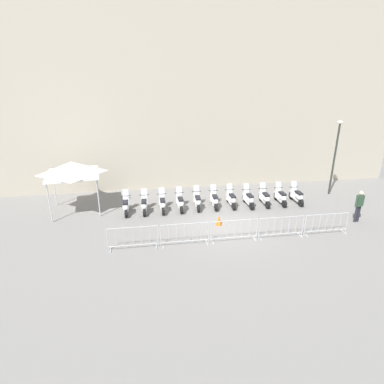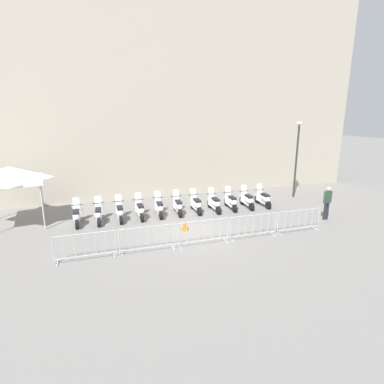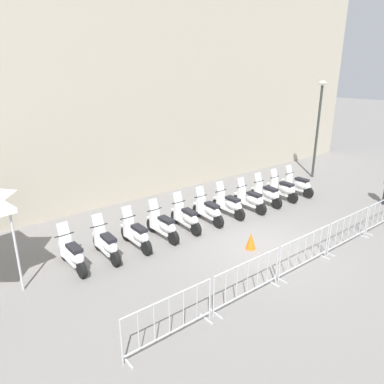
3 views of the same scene
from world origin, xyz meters
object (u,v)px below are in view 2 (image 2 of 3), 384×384
motorcycle_4 (159,208)px  motorcycle_10 (264,199)px  motorcycle_7 (215,204)px  barrier_segment_2 (204,233)px  motorcycle_2 (120,212)px  traffic_cone (185,225)px  officer_near_row_end (327,201)px  motorcycle_1 (99,214)px  motorcycle_8 (231,202)px  motorcycle_0 (77,216)px  motorcycle_5 (178,206)px  motorcycle_6 (196,204)px  motorcycle_3 (140,210)px  canopy_tent (10,175)px  motorcycle_9 (247,200)px  barrier_segment_3 (254,227)px  barrier_segment_4 (299,221)px  barrier_segment_0 (86,247)px  barrier_segment_1 (148,239)px  street_lamp (297,151)px

motorcycle_4 → motorcycle_10: (6.07, -1.06, 0.00)m
motorcycle_7 → barrier_segment_2: motorcycle_7 is taller
motorcycle_2 → traffic_cone: 3.58m
officer_near_row_end → motorcycle_1: bearing=156.5°
motorcycle_8 → motorcycle_0: bearing=171.3°
motorcycle_8 → barrier_segment_2: bearing=-136.3°
motorcycle_5 → motorcycle_8: size_ratio=1.00×
motorcycle_6 → barrier_segment_2: 4.22m
motorcycle_8 → barrier_segment_2: size_ratio=0.78×
officer_near_row_end → traffic_cone: 7.41m
motorcycle_3 → traffic_cone: motorcycle_3 is taller
motorcycle_10 → barrier_segment_2: bearing=-151.0°
motorcycle_2 → canopy_tent: size_ratio=0.59×
motorcycle_9 → officer_near_row_end: size_ratio=0.99×
motorcycle_3 → barrier_segment_3: motorcycle_3 is taller
motorcycle_8 → canopy_tent: canopy_tent is taller
motorcycle_10 → barrier_segment_2: size_ratio=0.78×
officer_near_row_end → barrier_segment_4: bearing=-165.6°
motorcycle_1 → canopy_tent: size_ratio=0.59×
barrier_segment_0 → motorcycle_5: bearing=32.9°
motorcycle_4 → barrier_segment_0: motorcycle_4 is taller
motorcycle_4 → barrier_segment_0: (-4.17, -3.51, 0.07)m
motorcycle_2 → motorcycle_3: 1.03m
motorcycle_6 → barrier_segment_1: size_ratio=0.78×
barrier_segment_3 → motorcycle_6: bearing=98.7°
barrier_segment_0 → motorcycle_2: bearing=60.2°
motorcycle_5 → canopy_tent: (-7.74, 1.94, 2.06)m
motorcycle_8 → motorcycle_1: bearing=171.5°
motorcycle_8 → motorcycle_10: bearing=-9.5°
barrier_segment_0 → barrier_segment_4: size_ratio=1.00×
motorcycle_3 → street_lamp: (10.17, -0.38, 2.52)m
motorcycle_1 → street_lamp: 12.48m
barrier_segment_1 → traffic_cone: (2.25, 1.42, -0.25)m
motorcycle_9 → barrier_segment_3: (-2.38, -3.68, 0.07)m
motorcycle_7 → barrier_segment_1: motorcycle_7 is taller
motorcycle_6 → traffic_cone: motorcycle_6 is taller
barrier_segment_3 → officer_near_row_end: officer_near_row_end is taller
barrier_segment_1 → barrier_segment_4: (6.85, -1.05, 0.00)m
motorcycle_2 → motorcycle_5: size_ratio=1.01×
motorcycle_3 → motorcycle_10: bearing=-9.2°
motorcycle_10 → street_lamp: bearing=14.1°
motorcycle_10 → barrier_segment_4: 4.01m
motorcycle_9 → motorcycle_5: bearing=169.9°
barrier_segment_2 → motorcycle_10: bearing=29.0°
motorcycle_9 → traffic_cone: 4.95m
motorcycle_4 → motorcycle_6: same height
motorcycle_10 → canopy_tent: (-12.79, 2.85, 2.06)m
motorcycle_7 → street_lamp: street_lamp is taller
motorcycle_9 → barrier_segment_1: 7.56m
motorcycle_3 → barrier_segment_3: bearing=-51.5°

